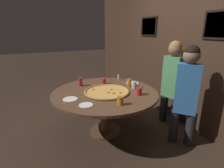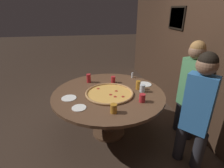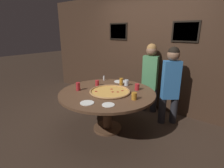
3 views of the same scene
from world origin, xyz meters
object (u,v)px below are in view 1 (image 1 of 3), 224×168
(dining_table, at_px, (105,98))
(white_plate_near_front, at_px, (70,99))
(drink_cup_far_left, at_px, (104,81))
(white_plate_left_side, at_px, (86,105))
(drink_cup_near_left, at_px, (120,101))
(drink_cup_front_edge, at_px, (129,83))
(giant_pizza, at_px, (107,92))
(drink_cup_far_right, at_px, (134,85))
(diner_far_left, at_px, (187,91))
(condiment_shaker, at_px, (118,77))
(white_plate_far_back, at_px, (132,83))
(diner_far_right, at_px, (172,79))
(drink_cup_beside_pizza, at_px, (139,91))
(drink_cup_near_right, at_px, (80,82))

(dining_table, bearing_deg, white_plate_near_front, -80.86)
(white_plate_near_front, bearing_deg, dining_table, 99.14)
(drink_cup_far_left, bearing_deg, white_plate_left_side, -37.50)
(white_plate_left_side, bearing_deg, white_plate_near_front, -154.53)
(drink_cup_near_left, height_order, drink_cup_far_left, drink_cup_near_left)
(white_plate_left_side, relative_size, white_plate_near_front, 0.88)
(drink_cup_front_edge, height_order, white_plate_left_side, drink_cup_front_edge)
(giant_pizza, bearing_deg, drink_cup_far_right, 89.03)
(drink_cup_far_right, bearing_deg, drink_cup_near_left, -46.90)
(drink_cup_far_right, relative_size, diner_far_left, 0.08)
(drink_cup_far_right, relative_size, drink_cup_far_left, 1.04)
(dining_table, distance_m, white_plate_near_front, 0.60)
(drink_cup_near_left, xyz_separation_m, diner_far_left, (0.22, 0.96, 0.05))
(condiment_shaker, bearing_deg, drink_cup_far_left, -67.28)
(drink_cup_far_right, bearing_deg, dining_table, -97.13)
(white_plate_near_front, bearing_deg, white_plate_left_side, 25.47)
(giant_pizza, distance_m, diner_far_left, 1.18)
(drink_cup_far_left, distance_m, white_plate_far_back, 0.53)
(giant_pizza, bearing_deg, diner_far_left, 52.02)
(white_plate_left_side, bearing_deg, drink_cup_near_left, 66.64)
(dining_table, bearing_deg, white_plate_left_side, -48.73)
(drink_cup_far_right, bearing_deg, diner_far_right, 77.09)
(white_plate_far_back, bearing_deg, white_plate_left_side, -61.78)
(dining_table, bearing_deg, giant_pizza, 7.15)
(drink_cup_near_left, bearing_deg, drink_cup_front_edge, 140.32)
(drink_cup_far_left, distance_m, condiment_shaker, 0.42)
(dining_table, distance_m, giant_pizza, 0.15)
(white_plate_far_back, bearing_deg, drink_cup_front_edge, -46.50)
(dining_table, relative_size, condiment_shaker, 17.30)
(dining_table, distance_m, drink_cup_far_left, 0.43)
(drink_cup_beside_pizza, xyz_separation_m, diner_far_right, (-0.14, 0.79, 0.06))
(dining_table, distance_m, diner_far_left, 1.24)
(white_plate_near_front, bearing_deg, diner_far_right, 85.87)
(condiment_shaker, bearing_deg, diner_far_left, 17.35)
(drink_cup_far_right, xyz_separation_m, diner_far_left, (0.72, 0.42, 0.05))
(drink_cup_far_left, bearing_deg, white_plate_near_front, -57.23)
(dining_table, bearing_deg, diner_far_left, 50.16)
(drink_cup_front_edge, height_order, condiment_shaker, drink_cup_front_edge)
(diner_far_left, bearing_deg, dining_table, 10.33)
(white_plate_near_front, distance_m, white_plate_far_back, 1.25)
(drink_cup_far_right, xyz_separation_m, white_plate_near_front, (0.03, -1.09, -0.05))
(drink_cup_front_edge, xyz_separation_m, white_plate_left_side, (0.42, -0.91, -0.06))
(diner_far_left, bearing_deg, drink_cup_near_right, 4.48)
(dining_table, height_order, drink_cup_front_edge, drink_cup_front_edge)
(white_plate_near_front, bearing_deg, white_plate_far_back, 103.27)
(condiment_shaker, relative_size, diner_far_left, 0.06)
(white_plate_left_side, height_order, diner_far_left, diner_far_left)
(dining_table, xyz_separation_m, drink_cup_beside_pizza, (0.36, 0.40, 0.18))
(giant_pizza, height_order, diner_far_left, diner_far_left)
(drink_cup_beside_pizza, xyz_separation_m, condiment_shaker, (-0.89, 0.12, -0.01))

